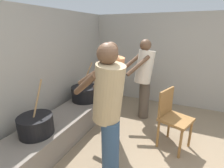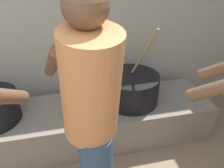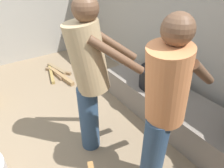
% 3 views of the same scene
% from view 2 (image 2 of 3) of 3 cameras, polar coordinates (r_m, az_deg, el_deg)
% --- Properties ---
extents(hearth_ledge, '(2.73, 0.60, 0.38)m').
position_cam_2_polar(hearth_ledge, '(2.25, -10.70, -10.23)').
color(hearth_ledge, slate).
rests_on(hearth_ledge, ground_plane).
extents(cooking_pot_secondary, '(0.51, 0.51, 0.72)m').
position_cam_2_polar(cooking_pot_secondary, '(2.15, 4.89, -1.03)').
color(cooking_pot_secondary, black).
rests_on(cooking_pot_secondary, hearth_ledge).
extents(cook_in_orange_shirt, '(0.43, 0.69, 1.54)m').
position_cam_2_polar(cook_in_orange_shirt, '(1.23, -5.03, -7.57)').
color(cook_in_orange_shirt, navy).
rests_on(cook_in_orange_shirt, ground_plane).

